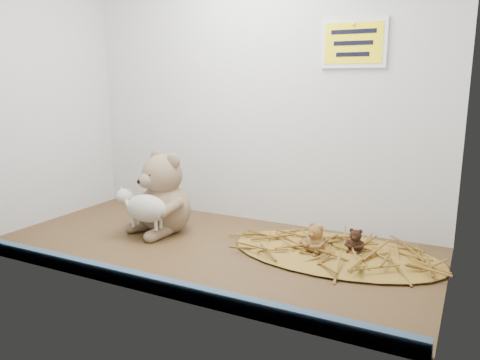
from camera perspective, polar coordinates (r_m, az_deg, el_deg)
The scene contains 8 objects.
alcove_shell at distance 129.48cm, azimuth -2.09°, elevation 12.07°, with size 120.40×60.20×90.40cm.
front_rail at distance 107.26cm, azimuth -11.95°, elevation -11.96°, with size 119.28×2.20×3.60cm, color #3A516F.
straw_bed at distance 126.66cm, azimuth 11.51°, elevation -8.73°, with size 56.09×32.57×1.09cm, color brown.
main_teddy at distance 141.67cm, azimuth -9.20°, elevation -1.44°, with size 19.78×20.87×24.52cm, color #896F54, non-canonical shape.
toy_lamb at distance 135.65cm, azimuth -11.34°, elevation -3.42°, with size 17.27×10.54×11.16cm, color beige, non-canonical shape.
mini_teddy_tan at distance 123.96cm, azimuth 9.23°, elevation -6.93°, with size 6.26×6.60×7.76cm, color brown, non-canonical shape.
mini_teddy_brown at distance 126.82cm, azimuth 13.90°, elevation -7.05°, with size 5.06×5.34×6.28cm, color black, non-canonical shape.
wall_sign at distance 137.98cm, azimuth 13.68°, elevation 15.91°, with size 16.00×1.20×11.00cm, color yellow.
Camera 1 is at (62.71, -104.28, 45.10)cm, focal length 35.00 mm.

